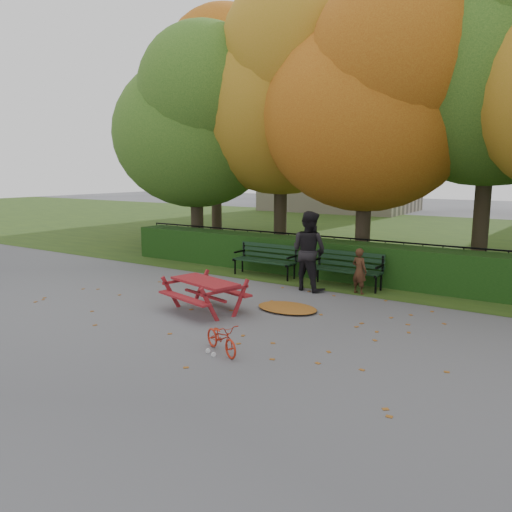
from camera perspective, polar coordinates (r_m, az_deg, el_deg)
The scene contains 18 objects.
ground at distance 10.16m, azimuth -3.82°, elevation -6.77°, with size 90.00×90.00×0.00m, color slate.
grass_strip at distance 22.72m, azimuth 18.01°, elevation 2.01°, with size 90.00×90.00×0.00m, color #243C15.
building_left at distance 37.18m, azimuth 9.86°, elevation 16.77°, with size 10.00×7.00×15.00m, color #BEB092.
hedge at distance 13.80m, azimuth 7.49°, elevation -0.27°, with size 13.00×0.90×1.00m, color black.
iron_fence at distance 14.51m, azimuth 8.88°, elevation 0.33°, with size 14.00×0.04×1.02m.
tree_a at distance 17.41m, azimuth -6.64°, elevation 15.09°, with size 5.88×5.60×7.48m.
tree_b at distance 16.91m, azimuth 3.54°, elevation 18.31°, with size 6.72×6.40×8.79m.
tree_c at distance 14.74m, azimuth 13.54°, elevation 17.06°, with size 6.30×6.00×8.00m.
tree_d at distance 15.43m, azimuth 26.88°, elevation 20.34°, with size 7.14×6.80×9.58m.
tree_f at distance 21.59m, azimuth -4.33°, elevation 17.21°, with size 6.93×6.60×9.19m.
bench_left at distance 13.73m, azimuth 1.15°, elevation -0.16°, with size 1.80×0.57×0.88m.
bench_right at distance 12.64m, azimuth 10.39°, elevation -1.19°, with size 1.80×0.57×0.88m.
picnic_table at distance 10.31m, azimuth -5.88°, elevation -3.58°, with size 1.82×1.60×0.76m.
leaf_pile at distance 10.53m, azimuth 3.60°, elevation -5.92°, with size 1.32×0.91×0.09m, color brown.
leaf_scatter at distance 10.39m, azimuth -2.82°, elevation -6.35°, with size 9.00×5.70×0.01m, color brown, non-canonical shape.
child at distance 11.99m, azimuth 11.73°, elevation -1.69°, with size 0.40×0.26×1.10m, color #3B2113.
adult at distance 12.13m, azimuth 6.05°, elevation 0.59°, with size 0.94×0.73×1.93m, color black.
bicycle at distance 8.09m, azimuth -3.97°, elevation -9.30°, with size 0.33×0.95×0.50m, color #A9220F.
Camera 1 is at (5.90, -7.75, 2.89)m, focal length 35.00 mm.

